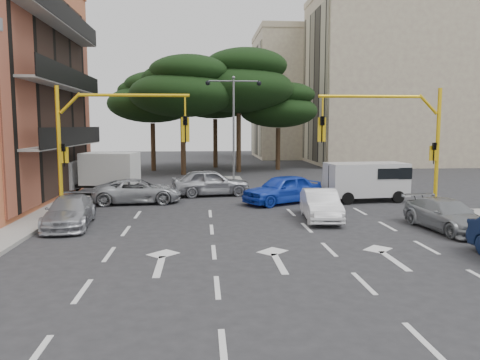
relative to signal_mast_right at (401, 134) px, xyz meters
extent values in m
plane|color=#28282B|center=(-6.80, -1.99, -3.88)|extent=(120.00, 120.00, 0.00)
cube|color=gray|center=(-6.80, 14.01, -3.81)|extent=(1.40, 6.00, 0.15)
cube|color=black|center=(-17.24, 6.01, 2.12)|extent=(0.12, 14.72, 11.20)
cube|color=tan|center=(13.20, 30.01, 5.12)|extent=(20.00, 12.00, 18.00)
cube|color=black|center=(3.14, 30.01, 4.62)|extent=(0.12, 11.04, 16.20)
cube|color=tan|center=(6.20, 42.01, 4.12)|extent=(16.00, 12.00, 16.00)
cube|color=black|center=(-1.86, 42.01, 3.62)|extent=(0.12, 11.04, 14.20)
cube|color=tan|center=(6.20, 42.01, 12.47)|extent=(16.15, 12.15, 0.70)
cylinder|color=#382616|center=(-10.80, 20.01, -1.41)|extent=(0.44, 0.44, 4.95)
ellipsoid|color=black|center=(-10.80, 20.01, 3.05)|extent=(9.15, 9.15, 3.87)
ellipsoid|color=black|center=(-10.20, 19.61, 4.92)|extent=(6.86, 6.86, 2.86)
ellipsoid|color=black|center=(-11.30, 20.31, 4.37)|extent=(6.07, 6.07, 2.64)
cylinder|color=#382616|center=(-5.80, 22.01, -1.18)|extent=(0.44, 0.44, 5.40)
ellipsoid|color=black|center=(-5.80, 22.01, 3.68)|extent=(9.98, 9.98, 4.22)
ellipsoid|color=black|center=(-5.20, 21.61, 5.72)|extent=(7.49, 7.49, 3.12)
ellipsoid|color=black|center=(-6.30, 22.31, 5.12)|extent=(6.62, 6.62, 2.88)
cylinder|color=#382616|center=(-13.80, 24.01, -1.63)|extent=(0.44, 0.44, 4.50)
ellipsoid|color=black|center=(-13.80, 24.01, 2.42)|extent=(8.32, 8.32, 3.52)
ellipsoid|color=black|center=(-13.20, 23.61, 4.12)|extent=(6.24, 6.24, 2.60)
ellipsoid|color=black|center=(-14.30, 24.31, 3.62)|extent=(5.52, 5.52, 2.40)
cylinder|color=#382616|center=(-1.80, 24.01, -1.86)|extent=(0.44, 0.44, 4.05)
ellipsoid|color=black|center=(-1.80, 24.01, 1.79)|extent=(7.49, 7.49, 3.17)
ellipsoid|color=black|center=(-1.20, 23.61, 3.32)|extent=(5.62, 5.62, 2.34)
ellipsoid|color=black|center=(-2.30, 24.31, 2.87)|extent=(4.97, 4.97, 2.16)
cylinder|color=#382616|center=(-7.80, 27.01, -1.41)|extent=(0.44, 0.44, 4.95)
ellipsoid|color=black|center=(-7.80, 27.01, 3.05)|extent=(9.15, 9.15, 3.87)
ellipsoid|color=black|center=(-7.20, 26.61, 4.92)|extent=(6.86, 6.86, 2.86)
ellipsoid|color=black|center=(-8.30, 27.31, 4.37)|extent=(6.07, 6.07, 2.64)
cylinder|color=yellow|center=(1.80, 0.01, -0.88)|extent=(0.18, 0.18, 6.00)
cylinder|color=yellow|center=(1.25, 0.01, 1.37)|extent=(0.95, 0.14, 0.95)
cylinder|color=yellow|center=(-1.50, 0.01, 1.72)|extent=(4.80, 0.14, 0.14)
cylinder|color=yellow|center=(-3.70, 0.01, 1.27)|extent=(0.08, 0.08, 0.90)
imported|color=black|center=(-3.70, 0.01, 0.22)|extent=(0.20, 0.24, 1.20)
cube|color=yellow|center=(-3.70, 0.09, 0.22)|extent=(0.36, 0.06, 1.10)
imported|color=black|center=(1.58, -0.14, -0.88)|extent=(0.16, 0.20, 1.00)
cube|color=yellow|center=(1.58, -0.04, -0.88)|extent=(0.35, 0.08, 0.70)
cylinder|color=yellow|center=(-15.40, 0.01, -0.88)|extent=(0.18, 0.18, 6.00)
cylinder|color=yellow|center=(-14.85, 0.01, 1.37)|extent=(0.95, 0.14, 0.95)
cylinder|color=yellow|center=(-12.10, 0.01, 1.72)|extent=(4.80, 0.14, 0.14)
cylinder|color=yellow|center=(-9.90, 0.01, 1.27)|extent=(0.08, 0.08, 0.90)
imported|color=black|center=(-9.90, 0.01, 0.22)|extent=(0.20, 0.24, 1.20)
cube|color=yellow|center=(-9.90, 0.09, 0.22)|extent=(0.36, 0.06, 1.10)
imported|color=black|center=(-15.18, -0.14, -0.88)|extent=(0.16, 0.20, 1.00)
cube|color=yellow|center=(-15.18, -0.04, -0.88)|extent=(0.35, 0.08, 0.70)
cylinder|color=slate|center=(-16.40, -2.99, 4.02)|extent=(0.20, 0.20, 0.45)
cylinder|color=slate|center=(-6.80, 14.01, 0.02)|extent=(0.16, 0.16, 7.50)
cylinder|color=slate|center=(-7.70, 14.01, 3.67)|extent=(1.80, 0.10, 0.10)
sphere|color=black|center=(-8.70, 14.01, 3.52)|extent=(0.36, 0.36, 0.36)
cylinder|color=slate|center=(-5.90, 14.01, 3.67)|extent=(1.80, 0.10, 0.10)
sphere|color=black|center=(-4.90, 14.01, 3.52)|extent=(0.36, 0.36, 0.36)
sphere|color=slate|center=(-6.80, 14.01, 3.92)|extent=(0.24, 0.24, 0.24)
imported|color=white|center=(-3.80, -0.36, -3.19)|extent=(1.85, 4.30, 1.38)
imported|color=#173BC2|center=(-4.76, 4.26, -3.09)|extent=(4.98, 3.88, 1.59)
imported|color=#9E9FA5|center=(-14.80, -0.94, -3.24)|extent=(2.18, 4.55, 1.28)
imported|color=#A5A9AD|center=(-12.75, 5.01, -3.21)|extent=(5.02, 2.64, 1.35)
imported|color=#9C9EA4|center=(-8.67, 7.46, -3.07)|extent=(5.06, 2.71, 1.64)
imported|color=gray|center=(0.80, -2.92, -3.24)|extent=(2.34, 4.60, 1.28)
camera|label=1|loc=(-9.17, -21.02, 0.40)|focal=35.00mm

